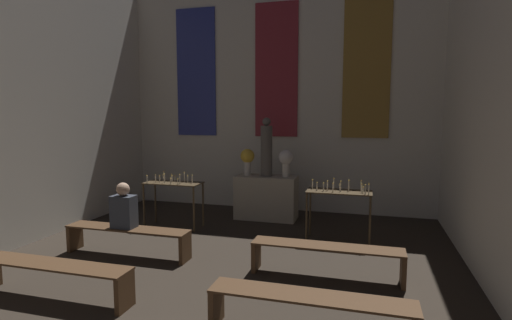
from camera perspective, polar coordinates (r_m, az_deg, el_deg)
name	(u,v)px	position (r m, az deg, el deg)	size (l,w,h in m)	color
wall_back	(277,93)	(9.23, 3.02, 9.53)	(7.23, 0.16, 5.31)	silver
altar	(266,197)	(8.47, 1.48, -5.35)	(1.28, 0.60, 0.91)	#ADA38E
statue	(266,149)	(8.32, 1.50, 1.60)	(0.24, 0.24, 1.22)	#5B5651
flower_vase_left	(247,158)	(8.45, -1.23, 0.23)	(0.30, 0.30, 0.56)	beige
flower_vase_right	(286,160)	(8.25, 4.30, 0.05)	(0.30, 0.30, 0.56)	beige
candle_rack_left	(173,189)	(7.95, -11.74, -4.05)	(1.11, 0.49, 1.09)	#473823
candle_rack_right	(339,198)	(7.08, 11.81, -5.36)	(1.11, 0.49, 1.09)	#473823
pew_third_left	(52,273)	(5.52, -27.08, -14.14)	(2.04, 0.36, 0.45)	#4C331E
pew_third_right	(310,307)	(4.22, 7.71, -20.04)	(2.04, 0.36, 0.45)	#4C331E
pew_back_left	(127,235)	(6.66, -17.89, -10.16)	(2.04, 0.36, 0.45)	#4C331E
pew_back_right	(326,254)	(5.64, 10.00, -13.06)	(2.04, 0.36, 0.45)	#4C331E
person_seated	(124,208)	(6.58, -18.38, -6.51)	(0.36, 0.24, 0.71)	#383D47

